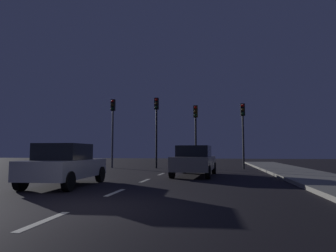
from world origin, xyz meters
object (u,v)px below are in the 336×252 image
object	(u,v)px
traffic_signal_center_left	(156,119)
traffic_signal_far_left	(113,120)
car_stopped_ahead	(195,161)
traffic_signal_far_right	(243,123)
traffic_signal_center_right	(196,124)
car_adjacent_lane	(65,165)

from	to	relation	value
traffic_signal_center_left	traffic_signal_far_left	bearing A→B (deg)	-180.00
traffic_signal_center_left	car_stopped_ahead	world-z (taller)	traffic_signal_center_left
traffic_signal_center_left	traffic_signal_far_right	distance (m)	6.44
traffic_signal_center_right	traffic_signal_far_right	size ratio (longest dim) A/B	0.99
traffic_signal_center_left	traffic_signal_center_right	distance (m)	3.02
car_stopped_ahead	traffic_signal_far_right	bearing A→B (deg)	64.73
traffic_signal_center_right	car_stopped_ahead	xyz separation A→B (m)	(0.40, -6.43, -2.52)
traffic_signal_far_left	traffic_signal_center_right	xyz separation A→B (m)	(6.50, -0.00, -0.42)
traffic_signal_center_right	car_adjacent_lane	xyz separation A→B (m)	(-3.97, -11.78, -2.53)
traffic_signal_center_left	car_stopped_ahead	bearing A→B (deg)	-62.16
traffic_signal_center_left	car_stopped_ahead	xyz separation A→B (m)	(3.40, -6.43, -2.95)
traffic_signal_center_left	traffic_signal_center_right	world-z (taller)	traffic_signal_center_left
car_stopped_ahead	car_adjacent_lane	world-z (taller)	car_stopped_ahead
traffic_signal_center_right	car_stopped_ahead	distance (m)	6.92
traffic_signal_far_right	traffic_signal_far_left	bearing A→B (deg)	179.99
traffic_signal_center_left	traffic_signal_far_right	world-z (taller)	traffic_signal_center_left
traffic_signal_center_left	car_adjacent_lane	world-z (taller)	traffic_signal_center_left
traffic_signal_far_left	traffic_signal_far_right	bearing A→B (deg)	-0.01
traffic_signal_center_left	traffic_signal_far_right	xyz separation A→B (m)	(6.43, -0.00, -0.40)
traffic_signal_far_right	car_adjacent_lane	world-z (taller)	traffic_signal_far_right
traffic_signal_center_left	car_stopped_ahead	size ratio (longest dim) A/B	1.15
traffic_signal_far_right	car_adjacent_lane	bearing A→B (deg)	-122.18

